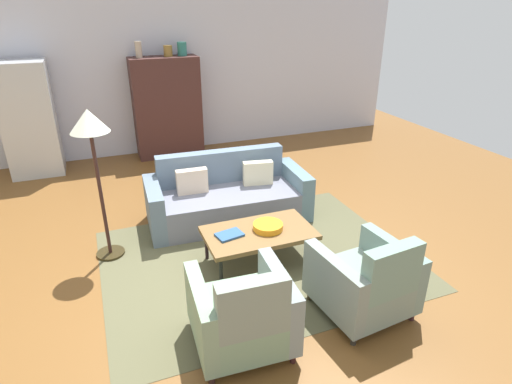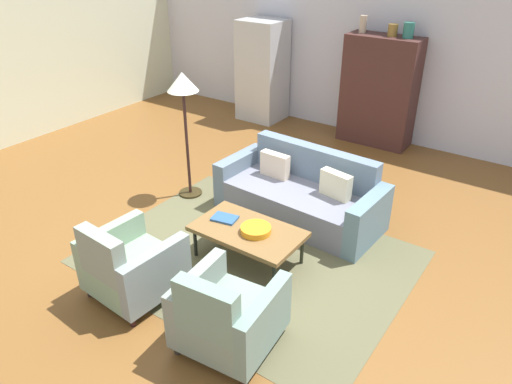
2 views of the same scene
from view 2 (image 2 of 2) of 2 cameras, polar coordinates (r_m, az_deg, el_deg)
The scene contains 15 objects.
ground_plane at distance 5.74m, azimuth -2.75°, elevation -6.22°, with size 11.92×11.92×0.00m, color brown.
wall_back at distance 8.66m, azimuth 14.99°, elevation 15.25°, with size 9.94×0.12×2.80m, color silver.
area_rug at distance 5.53m, azimuth -0.64°, elevation -7.65°, with size 3.40×2.60×0.01m, color brown.
couch at distance 6.18m, azimuth 5.51°, elevation -0.37°, with size 2.14×1.00×0.86m.
coffee_table at distance 5.29m, azimuth -0.97°, elevation -4.74°, with size 1.20×0.70×0.40m.
armchair_left at distance 4.96m, azimuth -14.80°, elevation -8.70°, with size 0.85×0.85×0.88m.
armchair_right at distance 4.28m, azimuth -3.61°, elevation -14.66°, with size 0.87×0.87×0.88m.
fruit_bowl at distance 5.19m, azimuth -0.02°, elevation -4.47°, with size 0.33×0.33×0.07m, color orange.
book_stack at distance 5.44m, azimuth -3.72°, elevation -3.11°, with size 0.31×0.24×0.03m.
cabinet at distance 8.44m, azimuth 14.33°, elevation 11.45°, with size 1.20×0.51×1.80m.
vase_tall at distance 8.35m, azimuth 12.55°, elevation 18.81°, with size 0.11×0.11×0.27m, color tan.
vase_round at distance 8.18m, azimuth 15.87°, elevation 17.93°, with size 0.15×0.15×0.19m, color olive.
vase_small at distance 8.09m, azimuth 17.61°, elevation 17.77°, with size 0.16×0.16×0.23m, color #286E64.
refrigerator at distance 9.36m, azimuth 0.76°, elevation 14.13°, with size 0.80×0.73×1.85m.
floor_lamp at distance 6.28m, azimuth -8.60°, elevation 11.41°, with size 0.40×0.40×1.72m.
Camera 2 is at (2.92, -3.69, 3.28)m, focal length 33.83 mm.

